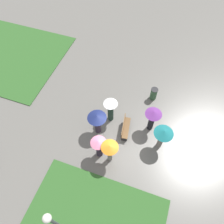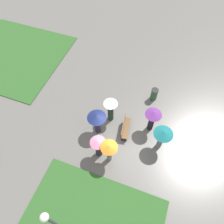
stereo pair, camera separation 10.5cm
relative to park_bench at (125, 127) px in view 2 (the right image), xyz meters
name	(u,v)px [view 2 (the right image)]	position (x,y,z in m)	size (l,w,h in m)	color
ground_plane	(116,144)	(-1.07, 0.21, -0.46)	(90.00, 90.00, 0.00)	#66635E
lawn_patch_far	(13,56)	(3.59, 11.11, -0.43)	(7.90, 8.20, 0.06)	#2D5B26
park_bench	(125,127)	(0.00, 0.00, 0.00)	(1.63, 0.66, 0.90)	brown
lamp_post	(56,224)	(-6.59, 0.84, 2.74)	(0.32, 0.32, 5.08)	#474C51
trash_bin	(154,94)	(3.30, -1.12, 0.03)	(0.51, 0.51, 0.97)	#335638
crowd_person_white	(111,108)	(0.60, 1.20, 0.78)	(0.92, 0.92, 1.98)	#1E3328
crowd_person_pink	(98,146)	(-2.08, 0.97, 0.66)	(0.92, 0.92, 1.81)	#2D2333
crowd_person_orange	(109,150)	(-2.18, 0.25, 0.96)	(1.00, 1.00, 1.94)	slate
crowd_person_purple	(153,117)	(0.79, -1.51, 0.92)	(1.05, 1.05, 1.96)	black
crowd_person_teal	(163,135)	(-0.28, -2.38, 1.02)	(1.16, 1.16, 1.93)	slate
crowd_person_navy	(97,120)	(-0.58, 1.65, 0.88)	(1.19, 1.19, 1.87)	#2D2333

